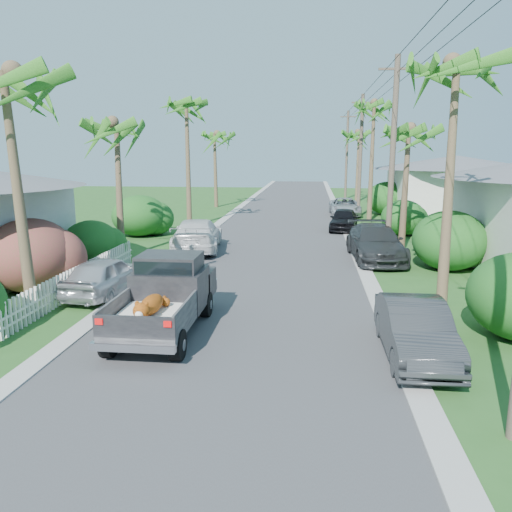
# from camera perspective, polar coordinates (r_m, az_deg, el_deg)

# --- Properties ---
(ground) EXTENTS (120.00, 120.00, 0.00)m
(ground) POSITION_cam_1_polar(r_m,az_deg,el_deg) (11.55, -4.43, -13.17)
(ground) COLOR #27531F
(ground) RESTS_ON ground
(road) EXTENTS (8.00, 100.00, 0.02)m
(road) POSITION_cam_1_polar(r_m,az_deg,el_deg) (35.67, 2.99, 3.95)
(road) COLOR #38383A
(road) RESTS_ON ground
(curb_left) EXTENTS (0.60, 100.00, 0.06)m
(curb_left) POSITION_cam_1_polar(r_m,az_deg,el_deg) (36.17, -3.84, 4.08)
(curb_left) COLOR #A5A39E
(curb_left) RESTS_ON ground
(curb_right) EXTENTS (0.60, 100.00, 0.06)m
(curb_right) POSITION_cam_1_polar(r_m,az_deg,el_deg) (35.69, 9.92, 3.82)
(curb_right) COLOR #A5A39E
(curb_right) RESTS_ON ground
(pickup_truck) EXTENTS (1.98, 5.12, 2.06)m
(pickup_truck) POSITION_cam_1_polar(r_m,az_deg,el_deg) (14.20, -10.04, -4.16)
(pickup_truck) COLOR black
(pickup_truck) RESTS_ON ground
(parked_car_rn) EXTENTS (1.46, 4.13, 1.36)m
(parked_car_rn) POSITION_cam_1_polar(r_m,az_deg,el_deg) (12.68, 17.73, -8.08)
(parked_car_rn) COLOR #2D3032
(parked_car_rn) RESTS_ON ground
(parked_car_rm) EXTENTS (2.53, 5.54, 1.57)m
(parked_car_rm) POSITION_cam_1_polar(r_m,az_deg,el_deg) (23.48, 13.50, 1.45)
(parked_car_rm) COLOR #282B2D
(parked_car_rm) RESTS_ON ground
(parked_car_rf) EXTENTS (2.13, 4.23, 1.38)m
(parked_car_rf) POSITION_cam_1_polar(r_m,az_deg,el_deg) (32.04, 10.00, 4.12)
(parked_car_rf) COLOR black
(parked_car_rf) RESTS_ON ground
(parked_car_rd) EXTENTS (2.34, 4.89, 1.35)m
(parked_car_rd) POSITION_cam_1_polar(r_m,az_deg,el_deg) (39.58, 10.12, 5.52)
(parked_car_rd) COLOR #B7B9BE
(parked_car_rd) RESTS_ON ground
(parked_car_ln) EXTENTS (1.99, 4.12, 1.36)m
(parked_car_ln) POSITION_cam_1_polar(r_m,az_deg,el_deg) (18.01, -16.83, -2.18)
(parked_car_ln) COLOR silver
(parked_car_ln) RESTS_ON ground
(parked_car_lf) EXTENTS (2.88, 5.73, 1.60)m
(parked_car_lf) POSITION_cam_1_polar(r_m,az_deg,el_deg) (25.15, -6.72, 2.39)
(parked_car_lf) COLOR silver
(parked_car_lf) RESTS_ON ground
(palm_l_a) EXTENTS (4.40, 4.40, 8.20)m
(palm_l_a) POSITION_cam_1_polar(r_m,az_deg,el_deg) (15.75, -26.62, 18.14)
(palm_l_a) COLOR brown
(palm_l_a) RESTS_ON ground
(palm_l_b) EXTENTS (4.40, 4.40, 7.40)m
(palm_l_b) POSITION_cam_1_polar(r_m,az_deg,el_deg) (23.99, -15.78, 14.42)
(palm_l_b) COLOR brown
(palm_l_b) RESTS_ON ground
(palm_l_c) EXTENTS (4.40, 4.40, 9.20)m
(palm_l_c) POSITION_cam_1_polar(r_m,az_deg,el_deg) (33.40, -7.97, 16.91)
(palm_l_c) COLOR brown
(palm_l_c) RESTS_ON ground
(palm_l_d) EXTENTS (4.40, 4.40, 7.70)m
(palm_l_d) POSITION_cam_1_polar(r_m,az_deg,el_deg) (45.12, -4.74, 13.75)
(palm_l_d) COLOR brown
(palm_l_d) RESTS_ON ground
(palm_r_a) EXTENTS (4.40, 4.40, 8.70)m
(palm_r_a) POSITION_cam_1_polar(r_m,az_deg,el_deg) (17.03, 22.14, 19.60)
(palm_r_a) COLOR brown
(palm_r_a) RESTS_ON ground
(palm_r_b) EXTENTS (4.40, 4.40, 7.20)m
(palm_r_b) POSITION_cam_1_polar(r_m,az_deg,el_deg) (25.72, 17.05, 13.70)
(palm_r_b) COLOR brown
(palm_r_b) RESTS_ON ground
(palm_r_c) EXTENTS (4.40, 4.40, 9.40)m
(palm_r_c) POSITION_cam_1_polar(r_m,az_deg,el_deg) (36.67, 13.38, 16.55)
(palm_r_c) COLOR brown
(palm_r_c) RESTS_ON ground
(palm_r_d) EXTENTS (4.40, 4.40, 8.00)m
(palm_r_d) POSITION_cam_1_polar(r_m,az_deg,el_deg) (50.52, 11.70, 13.67)
(palm_r_d) COLOR brown
(palm_r_d) RESTS_ON ground
(shrub_l_b) EXTENTS (3.00, 3.30, 2.60)m
(shrub_l_b) POSITION_cam_1_polar(r_m,az_deg,el_deg) (19.34, -24.33, 0.10)
(shrub_l_b) COLOR #BE1B44
(shrub_l_b) RESTS_ON ground
(shrub_l_c) EXTENTS (2.40, 2.64, 2.00)m
(shrub_l_c) POSITION_cam_1_polar(r_m,az_deg,el_deg) (22.69, -18.33, 1.37)
(shrub_l_c) COLOR #164D1F
(shrub_l_c) RESTS_ON ground
(shrub_l_d) EXTENTS (3.20, 3.52, 2.40)m
(shrub_l_d) POSITION_cam_1_polar(r_m,az_deg,el_deg) (30.22, -13.16, 4.51)
(shrub_l_d) COLOR #164D1F
(shrub_l_d) RESTS_ON ground
(shrub_r_b) EXTENTS (3.00, 3.30, 2.50)m
(shrub_r_b) POSITION_cam_1_polar(r_m,az_deg,el_deg) (22.35, 21.21, 1.67)
(shrub_r_b) COLOR #164D1F
(shrub_r_b) RESTS_ON ground
(shrub_r_c) EXTENTS (2.60, 2.86, 2.10)m
(shrub_r_c) POSITION_cam_1_polar(r_m,az_deg,el_deg) (31.01, 16.47, 4.24)
(shrub_r_c) COLOR #164D1F
(shrub_r_c) RESTS_ON ground
(shrub_r_d) EXTENTS (3.20, 3.52, 2.60)m
(shrub_r_d) POSITION_cam_1_polar(r_m,az_deg,el_deg) (40.88, 14.77, 6.40)
(shrub_r_d) COLOR #164D1F
(shrub_r_d) RESTS_ON ground
(picket_fence) EXTENTS (0.10, 11.00, 1.00)m
(picket_fence) POSITION_cam_1_polar(r_m,az_deg,el_deg) (18.23, -20.02, -2.81)
(picket_fence) COLOR white
(picket_fence) RESTS_ON ground
(house_right_far) EXTENTS (9.00, 8.00, 4.60)m
(house_right_far) POSITION_cam_1_polar(r_m,az_deg,el_deg) (41.85, 21.67, 7.20)
(house_right_far) COLOR silver
(house_right_far) RESTS_ON ground
(utility_pole_b) EXTENTS (1.60, 0.26, 9.00)m
(utility_pole_b) POSITION_cam_1_polar(r_m,az_deg,el_deg) (23.56, 15.32, 10.73)
(utility_pole_b) COLOR brown
(utility_pole_b) RESTS_ON ground
(utility_pole_c) EXTENTS (1.60, 0.26, 9.00)m
(utility_pole_c) POSITION_cam_1_polar(r_m,az_deg,el_deg) (38.45, 11.86, 11.15)
(utility_pole_c) COLOR brown
(utility_pole_c) RESTS_ON ground
(utility_pole_d) EXTENTS (1.60, 0.26, 9.00)m
(utility_pole_d) POSITION_cam_1_polar(r_m,az_deg,el_deg) (53.40, 10.33, 11.32)
(utility_pole_d) COLOR brown
(utility_pole_d) RESTS_ON ground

